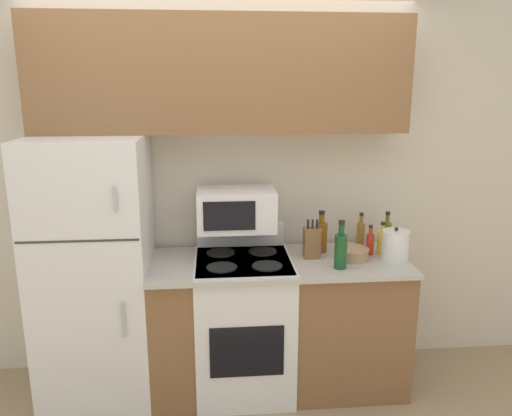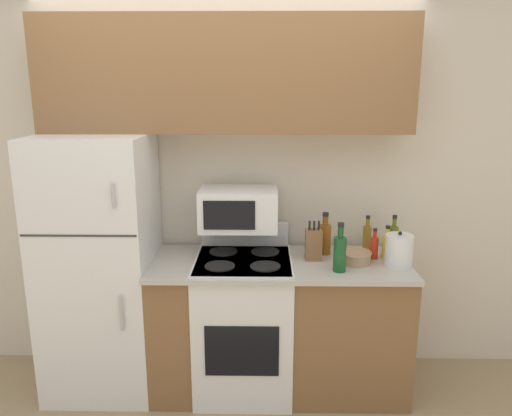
% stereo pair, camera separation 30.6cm
% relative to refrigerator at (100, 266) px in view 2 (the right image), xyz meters
% --- Properties ---
extents(ground_plane, '(12.00, 12.00, 0.00)m').
position_rel_refrigerator_xyz_m(ground_plane, '(0.81, -0.32, -0.84)').
color(ground_plane, tan).
extents(wall_back, '(8.00, 0.05, 2.55)m').
position_rel_refrigerator_xyz_m(wall_back, '(0.81, 0.36, 0.43)').
color(wall_back, beige).
rests_on(wall_back, ground_plane).
extents(lower_cabinets, '(1.63, 0.66, 0.89)m').
position_rel_refrigerator_xyz_m(lower_cabinets, '(1.16, -0.01, -0.39)').
color(lower_cabinets, brown).
rests_on(lower_cabinets, ground_plane).
extents(refrigerator, '(0.69, 0.67, 1.68)m').
position_rel_refrigerator_xyz_m(refrigerator, '(0.00, 0.00, 0.00)').
color(refrigerator, white).
rests_on(refrigerator, ground_plane).
extents(upper_cabinets, '(2.31, 0.31, 0.70)m').
position_rel_refrigerator_xyz_m(upper_cabinets, '(0.81, 0.18, 1.19)').
color(upper_cabinets, brown).
rests_on(upper_cabinets, refrigerator).
extents(stove, '(0.61, 0.64, 1.06)m').
position_rel_refrigerator_xyz_m(stove, '(0.93, -0.02, -0.38)').
color(stove, white).
rests_on(stove, ground_plane).
extents(microwave, '(0.50, 0.34, 0.26)m').
position_rel_refrigerator_xyz_m(microwave, '(0.89, 0.11, 0.36)').
color(microwave, white).
rests_on(microwave, stove).
extents(knife_block, '(0.10, 0.09, 0.26)m').
position_rel_refrigerator_xyz_m(knife_block, '(1.37, 0.01, 0.15)').
color(knife_block, brown).
rests_on(knife_block, lower_cabinets).
extents(bowl, '(0.21, 0.21, 0.07)m').
position_rel_refrigerator_xyz_m(bowl, '(1.63, -0.05, 0.09)').
color(bowl, tan).
rests_on(bowl, lower_cabinets).
extents(bottle_olive_oil, '(0.06, 0.06, 0.26)m').
position_rel_refrigerator_xyz_m(bottle_olive_oil, '(1.91, 0.14, 0.15)').
color(bottle_olive_oil, '#5B6619').
rests_on(bottle_olive_oil, lower_cabinets).
extents(bottle_hot_sauce, '(0.05, 0.05, 0.20)m').
position_rel_refrigerator_xyz_m(bottle_hot_sauce, '(1.76, 0.03, 0.13)').
color(bottle_hot_sauce, red).
rests_on(bottle_hot_sauce, lower_cabinets).
extents(bottle_wine_green, '(0.08, 0.08, 0.30)m').
position_rel_refrigerator_xyz_m(bottle_wine_green, '(1.51, -0.20, 0.17)').
color(bottle_wine_green, '#194C23').
rests_on(bottle_wine_green, lower_cabinets).
extents(bottle_cooking_spray, '(0.06, 0.06, 0.22)m').
position_rel_refrigerator_xyz_m(bottle_cooking_spray, '(1.84, 0.03, 0.14)').
color(bottle_cooking_spray, gold).
rests_on(bottle_cooking_spray, lower_cabinets).
extents(bottle_vinegar, '(0.06, 0.06, 0.24)m').
position_rel_refrigerator_xyz_m(bottle_vinegar, '(1.75, 0.20, 0.14)').
color(bottle_vinegar, olive).
rests_on(bottle_vinegar, lower_cabinets).
extents(bottle_whiskey, '(0.08, 0.08, 0.28)m').
position_rel_refrigerator_xyz_m(bottle_whiskey, '(1.46, 0.12, 0.16)').
color(bottle_whiskey, brown).
rests_on(bottle_whiskey, lower_cabinets).
extents(kettle, '(0.17, 0.17, 0.22)m').
position_rel_refrigerator_xyz_m(kettle, '(1.88, -0.10, 0.15)').
color(kettle, white).
rests_on(kettle, lower_cabinets).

